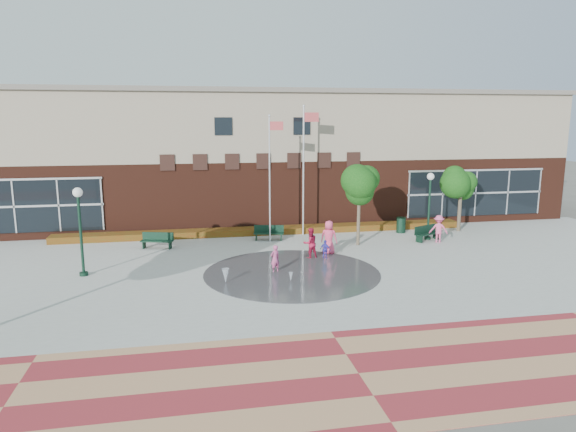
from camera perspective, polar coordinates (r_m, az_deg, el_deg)
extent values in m
plane|color=#666056|center=(21.88, 1.97, -8.65)|extent=(120.00, 120.00, 0.00)
cube|color=#A8A8A0|center=(25.60, 0.00, -5.72)|extent=(46.00, 18.00, 0.01)
cube|color=maroon|center=(15.68, 7.84, -16.98)|extent=(46.00, 6.00, 0.01)
cylinder|color=#383A3D|center=(24.66, 0.43, -6.37)|extent=(8.40, 8.40, 0.01)
cube|color=#482015|center=(38.22, -3.77, 3.22)|extent=(44.00, 10.00, 4.50)
cube|color=gray|center=(37.89, -3.86, 9.98)|extent=(44.00, 10.00, 4.50)
cube|color=slate|center=(37.93, -3.90, 13.45)|extent=(44.40, 10.40, 0.30)
cube|color=black|center=(34.61, -28.13, 0.93)|extent=(10.00, 0.12, 3.19)
cube|color=black|center=(38.37, 20.08, 2.41)|extent=(10.00, 0.12, 3.19)
cube|color=black|center=(32.66, -7.20, 9.87)|extent=(1.10, 0.10, 1.10)
cube|color=black|center=(33.35, 1.53, 9.96)|extent=(1.10, 0.10, 1.10)
cube|color=#9C1908|center=(32.86, -2.47, -2.01)|extent=(26.00, 1.20, 0.40)
cylinder|color=white|center=(30.16, -2.05, 3.97)|extent=(0.09, 0.09, 7.40)
sphere|color=white|center=(29.94, -2.10, 11.10)|extent=(0.14, 0.14, 0.14)
cube|color=#B34043|center=(29.88, -1.32, 9.98)|extent=(0.78, 0.28, 0.50)
cylinder|color=white|center=(31.84, 1.72, 4.85)|extent=(0.10, 0.10, 7.96)
sphere|color=white|center=(31.68, 1.76, 12.12)|extent=(0.16, 0.16, 0.16)
cube|color=#B34043|center=(31.69, 2.60, 10.92)|extent=(0.91, 0.18, 0.56)
cylinder|color=black|center=(25.64, -22.01, -2.16)|extent=(0.13, 0.13, 3.77)
cylinder|color=black|center=(26.07, -21.73, -6.01)|extent=(0.40, 0.40, 0.18)
sphere|color=silver|center=(25.28, -22.34, 2.44)|extent=(0.44, 0.44, 0.44)
cylinder|color=black|center=(32.14, 15.39, 0.65)|extent=(0.13, 0.13, 3.67)
cylinder|color=black|center=(32.48, 15.23, -2.38)|extent=(0.39, 0.39, 0.17)
sphere|color=silver|center=(31.85, 15.57, 4.25)|extent=(0.43, 0.43, 0.43)
cube|color=black|center=(29.98, -14.35, -2.71)|extent=(1.89, 0.96, 0.06)
cube|color=black|center=(30.13, -14.24, -2.18)|extent=(1.77, 0.52, 0.45)
cube|color=black|center=(31.02, -2.16, -1.92)|extent=(1.87, 0.88, 0.06)
cube|color=black|center=(31.18, -2.13, -1.42)|extent=(1.78, 0.43, 0.45)
cube|color=black|center=(31.97, 15.30, -1.89)|extent=(1.91, 1.24, 0.06)
cube|color=black|center=(32.07, 15.01, -1.41)|extent=(1.72, 0.81, 0.47)
cylinder|color=black|center=(33.86, 12.44, -1.03)|extent=(0.58, 0.58, 0.97)
cylinder|color=black|center=(33.76, 12.48, -0.19)|extent=(0.62, 0.62, 0.06)
cylinder|color=#4B3F30|center=(29.91, 7.83, -0.65)|extent=(0.19, 0.19, 2.79)
cylinder|color=#4B3F30|center=(35.18, 18.51, 0.47)|extent=(0.23, 0.23, 2.62)
cone|color=white|center=(23.35, -6.93, -7.45)|extent=(0.33, 0.33, 0.65)
cone|color=white|center=(23.38, 0.31, -7.35)|extent=(0.19, 0.19, 0.42)
imported|color=#C44C83|center=(24.65, -1.45, -4.77)|extent=(0.58, 0.50, 1.34)
imported|color=#AB1738|center=(27.05, 2.48, -3.03)|extent=(0.93, 0.80, 1.64)
imported|color=#EF4570|center=(27.92, 4.56, -2.39)|extent=(1.08, 0.94, 1.86)
imported|color=#423CC5|center=(27.02, 4.16, -3.75)|extent=(0.61, 0.58, 1.01)
imported|color=#E8548A|center=(31.72, 16.39, -1.39)|extent=(1.21, 0.93, 1.65)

